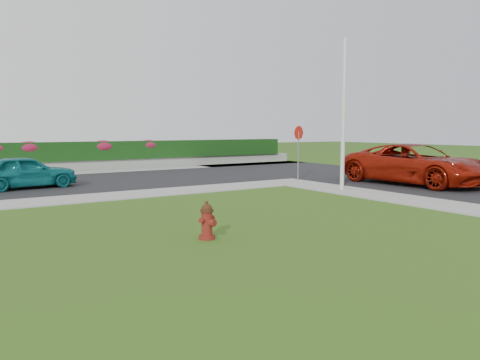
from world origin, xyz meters
TOP-DOWN VIEW (x-y plane):
  - ground at (0.00, 0.00)m, footprint 120.00×120.00m
  - street_right at (12.00, 4.00)m, footprint 8.00×32.00m
  - curb_corner at (7.00, 9.00)m, footprint 2.00×2.00m
  - sidewalk_beyond at (-1.00, 19.00)m, footprint 34.00×2.00m
  - retaining_wall at (-1.00, 20.50)m, footprint 34.00×0.40m
  - hedge at (-1.00, 20.60)m, footprint 32.00×0.90m
  - fire_hydrant at (-1.60, 1.36)m, footprint 0.44×0.42m
  - suv_red at (10.96, 5.18)m, footprint 3.19×6.46m
  - sedan_teal at (-3.55, 13.01)m, footprint 4.11×2.02m
  - utility_pole at (6.97, 5.66)m, footprint 0.16×0.16m
  - stop_sign at (7.78, 9.30)m, footprint 0.71×0.15m
  - flower_clump_d at (-2.18, 20.50)m, footprint 1.38×0.89m
  - flower_clump_e at (1.95, 20.50)m, footprint 1.43×0.92m
  - flower_clump_f at (4.87, 20.50)m, footprint 1.29×0.83m

SIDE VIEW (x-z plane):
  - ground at x=0.00m, z-range 0.00..0.00m
  - street_right at x=12.00m, z-range 0.00..0.04m
  - curb_corner at x=7.00m, z-range 0.00..0.04m
  - sidewalk_beyond at x=-1.00m, z-range 0.00..0.04m
  - retaining_wall at x=-1.00m, z-range 0.00..0.60m
  - fire_hydrant at x=-1.60m, z-range -0.02..0.83m
  - sedan_teal at x=-3.55m, z-range 0.04..1.39m
  - suv_red at x=10.96m, z-range 0.04..1.80m
  - hedge at x=-1.00m, z-range 0.60..1.70m
  - flower_clump_e at x=1.95m, z-range 1.06..1.77m
  - flower_clump_d at x=-2.18m, z-range 1.08..1.77m
  - flower_clump_f at x=4.87m, z-range 1.12..1.77m
  - stop_sign at x=7.78m, z-range 0.65..3.28m
  - utility_pole at x=6.97m, z-range 0.00..5.95m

